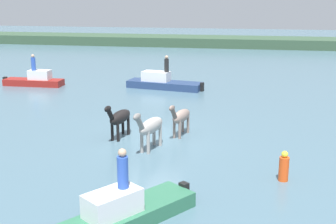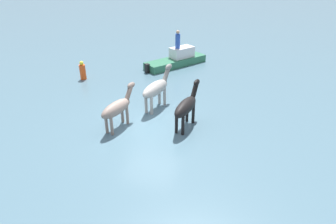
% 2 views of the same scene
% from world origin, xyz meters
% --- Properties ---
extents(ground_plane, '(145.03, 145.03, 0.00)m').
position_xyz_m(ground_plane, '(0.00, 0.00, 0.00)').
color(ground_plane, '#476675').
extents(distant_shoreline, '(130.52, 6.00, 2.40)m').
position_xyz_m(distant_shoreline, '(0.00, 40.11, 0.00)').
color(distant_shoreline, '#324C36').
rests_on(distant_shoreline, ground_plane).
extents(horse_rear_stallion, '(1.03, 2.47, 1.92)m').
position_xyz_m(horse_rear_stallion, '(0.21, -1.60, 1.06)').
color(horse_rear_stallion, '#9E9993').
rests_on(horse_rear_stallion, ground_plane).
extents(horse_chestnut_trailing, '(0.86, 2.36, 1.82)m').
position_xyz_m(horse_chestnut_trailing, '(-1.57, -0.27, 1.00)').
color(horse_chestnut_trailing, black).
rests_on(horse_chestnut_trailing, ground_plane).
extents(horse_pinto_flank, '(0.92, 2.24, 1.73)m').
position_xyz_m(horse_pinto_flank, '(1.20, 0.61, 0.95)').
color(horse_pinto_flank, gray).
rests_on(horse_pinto_flank, ground_plane).
extents(boat_tender_starboard, '(5.73, 2.39, 1.36)m').
position_xyz_m(boat_tender_starboard, '(-1.82, 11.52, 0.32)').
color(boat_tender_starboard, navy).
rests_on(boat_tender_starboard, ground_plane).
extents(boat_launch_far, '(4.64, 1.27, 1.33)m').
position_xyz_m(boat_launch_far, '(-11.46, 10.75, 0.31)').
color(boat_launch_far, maroon).
rests_on(boat_launch_far, ground_plane).
extents(boat_skiff_near, '(3.66, 4.37, 1.33)m').
position_xyz_m(boat_skiff_near, '(0.96, -8.13, 0.31)').
color(boat_skiff_near, '#2D6B4C').
rests_on(boat_skiff_near, ground_plane).
extents(person_watcher_seated, '(0.32, 0.32, 1.19)m').
position_xyz_m(person_watcher_seated, '(-1.55, 11.46, 1.76)').
color(person_watcher_seated, black).
rests_on(person_watcher_seated, boat_tender_starboard).
extents(person_helmsman_aft, '(0.32, 0.32, 1.19)m').
position_xyz_m(person_helmsman_aft, '(-11.35, 10.55, 1.73)').
color(person_helmsman_aft, '#2D51B2').
rests_on(person_helmsman_aft, boat_launch_far).
extents(person_boatman_standing, '(0.32, 0.32, 1.19)m').
position_xyz_m(person_boatman_standing, '(0.92, -8.17, 1.73)').
color(person_boatman_standing, '#2D51B2').
rests_on(person_boatman_standing, boat_skiff_near).
extents(buoy_channel_marker, '(0.36, 0.36, 1.14)m').
position_xyz_m(buoy_channel_marker, '(5.72, -3.98, 0.51)').
color(buoy_channel_marker, '#E54C19').
rests_on(buoy_channel_marker, ground_plane).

